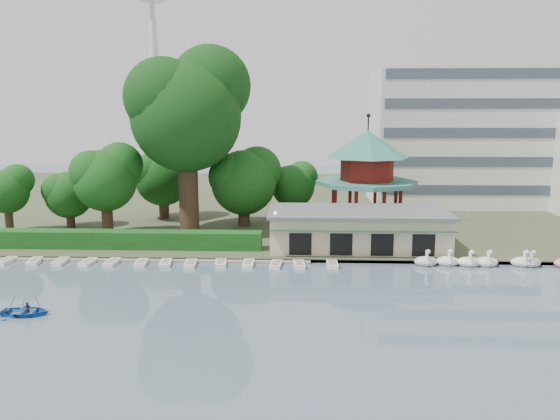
# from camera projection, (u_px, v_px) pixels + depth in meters

# --- Properties ---
(ground_plane) EXTENTS (220.00, 220.00, 0.00)m
(ground_plane) POSITION_uv_depth(u_px,v_px,m) (240.00, 333.00, 36.30)
(ground_plane) COLOR slate
(ground_plane) RESTS_ON ground
(shore) EXTENTS (220.00, 70.00, 0.40)m
(shore) POSITION_uv_depth(u_px,v_px,m) (276.00, 201.00, 87.34)
(shore) COLOR #424930
(shore) RESTS_ON ground
(embankment) EXTENTS (220.00, 0.60, 0.30)m
(embankment) POSITION_uv_depth(u_px,v_px,m) (259.00, 260.00, 53.26)
(embankment) COLOR gray
(embankment) RESTS_ON ground
(dock) EXTENTS (34.00, 1.60, 0.24)m
(dock) POSITION_uv_depth(u_px,v_px,m) (138.00, 259.00, 53.62)
(dock) COLOR gray
(dock) RESTS_ON ground
(boathouse) EXTENTS (18.60, 9.39, 3.90)m
(boathouse) POSITION_uv_depth(u_px,v_px,m) (358.00, 228.00, 57.07)
(boathouse) COLOR beige
(boathouse) RESTS_ON shore
(pavilion) EXTENTS (12.40, 12.40, 13.50)m
(pavilion) POSITION_uv_depth(u_px,v_px,m) (367.00, 169.00, 65.91)
(pavilion) COLOR beige
(pavilion) RESTS_ON shore
(office_building) EXTENTS (38.00, 18.00, 20.00)m
(office_building) POSITION_uv_depth(u_px,v_px,m) (493.00, 142.00, 81.42)
(office_building) COLOR silver
(office_building) RESTS_ON shore
(broadcast_tower) EXTENTS (8.00, 8.00, 96.00)m
(broadcast_tower) POSITION_uv_depth(u_px,v_px,m) (154.00, 45.00, 169.18)
(broadcast_tower) COLOR silver
(broadcast_tower) RESTS_ON ground
(hedge) EXTENTS (30.00, 2.00, 1.80)m
(hedge) POSITION_uv_depth(u_px,v_px,m) (118.00, 239.00, 56.76)
(hedge) COLOR #164D16
(hedge) RESTS_ON shore
(lamp_post) EXTENTS (0.36, 0.36, 4.28)m
(lamp_post) POSITION_uv_depth(u_px,v_px,m) (275.00, 224.00, 54.29)
(lamp_post) COLOR black
(lamp_post) RESTS_ON shore
(big_tree) EXTENTS (13.78, 12.84, 21.55)m
(big_tree) POSITION_uv_depth(u_px,v_px,m) (188.00, 107.00, 61.60)
(big_tree) COLOR #3A281C
(big_tree) RESTS_ON shore
(small_trees) EXTENTS (38.88, 17.30, 10.59)m
(small_trees) POSITION_uv_depth(u_px,v_px,m) (170.00, 180.00, 66.70)
(small_trees) COLOR #3A281C
(small_trees) RESTS_ON shore
(swan_boats) EXTENTS (15.22, 2.10, 1.92)m
(swan_boats) POSITION_uv_depth(u_px,v_px,m) (492.00, 262.00, 51.72)
(swan_boats) COLOR silver
(swan_boats) RESTS_ON ground
(moored_rowboats) EXTENTS (35.09, 2.77, 0.36)m
(moored_rowboats) POSITION_uv_depth(u_px,v_px,m) (153.00, 263.00, 52.16)
(moored_rowboats) COLOR white
(moored_rowboats) RESTS_ON ground
(rowboat_with_passengers) EXTENTS (4.94, 3.57, 2.01)m
(rowboat_with_passengers) POSITION_uv_depth(u_px,v_px,m) (25.00, 308.00, 39.37)
(rowboat_with_passengers) COLOR #1C62B4
(rowboat_with_passengers) RESTS_ON ground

